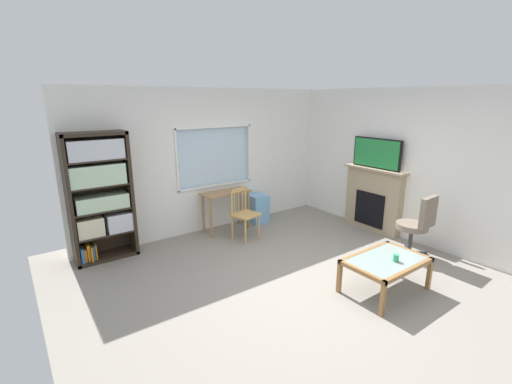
{
  "coord_description": "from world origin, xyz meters",
  "views": [
    {
      "loc": [
        -3.04,
        -3.09,
        2.41
      ],
      "look_at": [
        -0.19,
        0.85,
        1.11
      ],
      "focal_mm": 24.5,
      "sensor_mm": 36.0,
      "label": 1
    }
  ],
  "objects_px": {
    "office_chair": "(418,223)",
    "sippy_cup": "(396,258)",
    "desk_under_window": "(226,199)",
    "coffee_table": "(386,263)",
    "wooden_chair": "(244,213)",
    "fireplace": "(373,199)",
    "bookshelf": "(99,192)",
    "tv": "(377,153)",
    "plastic_drawer_unit": "(257,208)"
  },
  "relations": [
    {
      "from": "plastic_drawer_unit",
      "to": "desk_under_window",
      "type": "bearing_deg",
      "value": -176.15
    },
    {
      "from": "plastic_drawer_unit",
      "to": "office_chair",
      "type": "distance_m",
      "value": 2.96
    },
    {
      "from": "wooden_chair",
      "to": "tv",
      "type": "height_order",
      "value": "tv"
    },
    {
      "from": "desk_under_window",
      "to": "office_chair",
      "type": "distance_m",
      "value": 3.25
    },
    {
      "from": "bookshelf",
      "to": "fireplace",
      "type": "bearing_deg",
      "value": -20.71
    },
    {
      "from": "plastic_drawer_unit",
      "to": "office_chair",
      "type": "bearing_deg",
      "value": -68.73
    },
    {
      "from": "coffee_table",
      "to": "plastic_drawer_unit",
      "type": "bearing_deg",
      "value": 86.12
    },
    {
      "from": "plastic_drawer_unit",
      "to": "coffee_table",
      "type": "bearing_deg",
      "value": -93.88
    },
    {
      "from": "desk_under_window",
      "to": "fireplace",
      "type": "bearing_deg",
      "value": -34.5
    },
    {
      "from": "bookshelf",
      "to": "desk_under_window",
      "type": "distance_m",
      "value": 2.18
    },
    {
      "from": "bookshelf",
      "to": "desk_under_window",
      "type": "height_order",
      "value": "bookshelf"
    },
    {
      "from": "desk_under_window",
      "to": "office_chair",
      "type": "height_order",
      "value": "office_chair"
    },
    {
      "from": "office_chair",
      "to": "sippy_cup",
      "type": "bearing_deg",
      "value": -160.78
    },
    {
      "from": "desk_under_window",
      "to": "coffee_table",
      "type": "height_order",
      "value": "desk_under_window"
    },
    {
      "from": "office_chair",
      "to": "coffee_table",
      "type": "xyz_separation_m",
      "value": [
        -1.28,
        -0.33,
        -0.17
      ]
    },
    {
      "from": "desk_under_window",
      "to": "coffee_table",
      "type": "distance_m",
      "value": 3.09
    },
    {
      "from": "desk_under_window",
      "to": "tv",
      "type": "relative_size",
      "value": 0.93
    },
    {
      "from": "plastic_drawer_unit",
      "to": "office_chair",
      "type": "relative_size",
      "value": 0.57
    },
    {
      "from": "bookshelf",
      "to": "fireplace",
      "type": "relative_size",
      "value": 1.6
    },
    {
      "from": "desk_under_window",
      "to": "tv",
      "type": "bearing_deg",
      "value": -34.71
    },
    {
      "from": "office_chair",
      "to": "sippy_cup",
      "type": "distance_m",
      "value": 1.31
    },
    {
      "from": "bookshelf",
      "to": "plastic_drawer_unit",
      "type": "bearing_deg",
      "value": -1.1
    },
    {
      "from": "office_chair",
      "to": "coffee_table",
      "type": "relative_size",
      "value": 0.95
    },
    {
      "from": "wooden_chair",
      "to": "office_chair",
      "type": "bearing_deg",
      "value": -51.13
    },
    {
      "from": "wooden_chair",
      "to": "office_chair",
      "type": "relative_size",
      "value": 0.9
    },
    {
      "from": "tv",
      "to": "sippy_cup",
      "type": "distance_m",
      "value": 2.49
    },
    {
      "from": "wooden_chair",
      "to": "plastic_drawer_unit",
      "type": "height_order",
      "value": "wooden_chair"
    },
    {
      "from": "plastic_drawer_unit",
      "to": "fireplace",
      "type": "bearing_deg",
      "value": -46.55
    },
    {
      "from": "tv",
      "to": "office_chair",
      "type": "relative_size",
      "value": 0.97
    },
    {
      "from": "office_chair",
      "to": "coffee_table",
      "type": "bearing_deg",
      "value": -165.52
    },
    {
      "from": "bookshelf",
      "to": "desk_under_window",
      "type": "relative_size",
      "value": 2.16
    },
    {
      "from": "wooden_chair",
      "to": "fireplace",
      "type": "distance_m",
      "value": 2.45
    },
    {
      "from": "plastic_drawer_unit",
      "to": "fireplace",
      "type": "relative_size",
      "value": 0.46
    },
    {
      "from": "bookshelf",
      "to": "sippy_cup",
      "type": "bearing_deg",
      "value": -50.15
    },
    {
      "from": "desk_under_window",
      "to": "plastic_drawer_unit",
      "type": "xyz_separation_m",
      "value": [
        0.74,
        0.05,
        -0.33
      ]
    },
    {
      "from": "desk_under_window",
      "to": "office_chair",
      "type": "xyz_separation_m",
      "value": [
        1.81,
        -2.7,
        -0.06
      ]
    },
    {
      "from": "wooden_chair",
      "to": "office_chair",
      "type": "distance_m",
      "value": 2.81
    },
    {
      "from": "office_chair",
      "to": "wooden_chair",
      "type": "bearing_deg",
      "value": 128.87
    },
    {
      "from": "desk_under_window",
      "to": "sippy_cup",
      "type": "height_order",
      "value": "desk_under_window"
    },
    {
      "from": "wooden_chair",
      "to": "desk_under_window",
      "type": "bearing_deg",
      "value": 95.69
    },
    {
      "from": "wooden_chair",
      "to": "sippy_cup",
      "type": "xyz_separation_m",
      "value": [
        0.52,
        -2.62,
        0.03
      ]
    },
    {
      "from": "tv",
      "to": "plastic_drawer_unit",
      "type": "bearing_deg",
      "value": 133.11
    },
    {
      "from": "sippy_cup",
      "to": "fireplace",
      "type": "bearing_deg",
      "value": 43.05
    },
    {
      "from": "bookshelf",
      "to": "coffee_table",
      "type": "xyz_separation_m",
      "value": [
        2.66,
        -3.14,
        -0.68
      ]
    },
    {
      "from": "coffee_table",
      "to": "bookshelf",
      "type": "bearing_deg",
      "value": 130.32
    },
    {
      "from": "sippy_cup",
      "to": "tv",
      "type": "bearing_deg",
      "value": 43.36
    },
    {
      "from": "plastic_drawer_unit",
      "to": "bookshelf",
      "type": "bearing_deg",
      "value": 178.9
    },
    {
      "from": "fireplace",
      "to": "sippy_cup",
      "type": "relative_size",
      "value": 13.56
    },
    {
      "from": "wooden_chair",
      "to": "plastic_drawer_unit",
      "type": "xyz_separation_m",
      "value": [
        0.69,
        0.56,
        -0.18
      ]
    },
    {
      "from": "coffee_table",
      "to": "sippy_cup",
      "type": "height_order",
      "value": "sippy_cup"
    }
  ]
}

